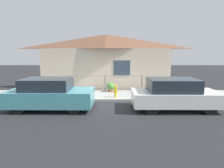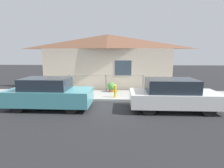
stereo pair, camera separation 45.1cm
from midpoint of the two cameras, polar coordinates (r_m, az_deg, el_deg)
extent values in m
plane|color=#262628|center=(9.35, -4.23, -5.76)|extent=(60.00, 60.00, 0.00)
cube|color=#9E9E99|center=(10.49, -3.78, -3.68)|extent=(24.00, 2.38, 0.12)
cube|color=beige|center=(11.80, -3.39, 4.58)|extent=(8.76, 0.12, 2.86)
cube|color=#384756|center=(11.71, 1.97, 5.25)|extent=(1.10, 0.04, 1.00)
pyramid|color=brown|center=(12.82, -3.21, 13.67)|extent=(9.16, 2.20, 1.01)
cylinder|color=gray|center=(11.78, -15.23, 0.39)|extent=(0.10, 0.10, 1.05)
cylinder|color=gray|center=(11.39, -3.49, 0.41)|extent=(0.10, 0.10, 1.05)
cylinder|color=gray|center=(11.51, 8.53, 0.41)|extent=(0.10, 0.10, 1.05)
cylinder|color=gray|center=(11.32, -3.51, 2.77)|extent=(4.80, 0.03, 0.03)
cube|color=teal|center=(8.49, -20.77, -4.10)|extent=(3.78, 1.66, 0.69)
cube|color=#232D38|center=(8.43, -21.98, -0.05)|extent=(2.08, 1.44, 0.52)
cylinder|color=black|center=(8.86, -11.98, -4.92)|extent=(0.58, 0.21, 0.57)
cylinder|color=black|center=(7.58, -14.20, -7.56)|extent=(0.58, 0.21, 0.57)
cylinder|color=black|center=(9.63, -25.70, -4.51)|extent=(0.58, 0.21, 0.57)
cylinder|color=black|center=(8.47, -29.78, -6.74)|extent=(0.58, 0.21, 0.57)
cube|color=white|center=(8.38, 18.27, -4.28)|extent=(3.89, 1.68, 0.61)
cube|color=#232D38|center=(8.22, 17.46, -0.29)|extent=(2.14, 1.48, 0.57)
cylinder|color=black|center=(9.51, 23.79, -4.39)|extent=(0.63, 0.20, 0.62)
cylinder|color=black|center=(8.27, 27.71, -6.75)|extent=(0.63, 0.20, 0.62)
cylinder|color=black|center=(8.83, 9.29, -4.72)|extent=(0.63, 0.20, 0.62)
cylinder|color=black|center=(7.48, 11.01, -7.46)|extent=(0.63, 0.20, 0.62)
cylinder|color=yellow|center=(9.68, -0.35, -2.60)|extent=(0.14, 0.14, 0.60)
sphere|color=yellow|center=(9.61, -0.35, -0.68)|extent=(0.15, 0.15, 0.15)
cylinder|color=yellow|center=(9.68, -0.96, -2.43)|extent=(0.13, 0.06, 0.06)
cylinder|color=yellow|center=(9.67, 0.25, -2.43)|extent=(0.13, 0.06, 0.06)
cylinder|color=#9E5638|center=(11.14, -1.78, -2.10)|extent=(0.31, 0.31, 0.17)
sphere|color=#4C8E3D|center=(11.08, -1.79, -0.74)|extent=(0.50, 0.50, 0.50)
cylinder|color=brown|center=(11.72, -16.66, -1.86)|extent=(0.30, 0.30, 0.18)
sphere|color=#387F38|center=(11.67, -16.72, -0.57)|extent=(0.47, 0.47, 0.47)
cylinder|color=slate|center=(10.87, 13.02, -2.60)|extent=(0.21, 0.21, 0.18)
sphere|color=#387F38|center=(10.81, 13.08, -1.19)|extent=(0.48, 0.48, 0.48)
camera|label=1|loc=(0.23, -91.37, -0.24)|focal=28.00mm
camera|label=2|loc=(0.23, 88.63, 0.24)|focal=28.00mm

